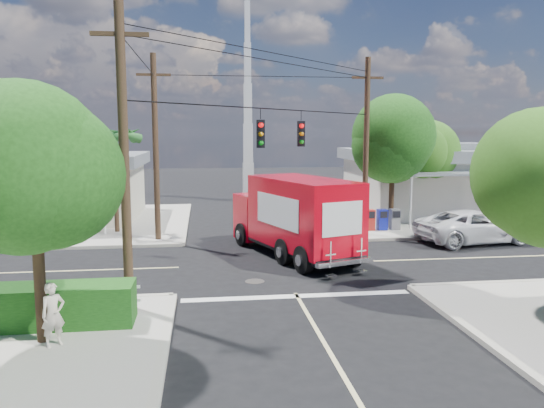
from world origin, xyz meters
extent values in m
plane|color=black|center=(0.00, 0.00, 0.00)|extent=(120.00, 120.00, 0.00)
cube|color=#A8A298|center=(11.00, 11.00, 0.07)|extent=(14.00, 14.00, 0.14)
cube|color=#AAA697|center=(4.00, 11.00, 0.07)|extent=(0.25, 14.00, 0.14)
cube|color=#AAA697|center=(11.00, 4.00, 0.07)|extent=(14.00, 0.25, 0.14)
cube|color=#A8A298|center=(-11.00, 11.00, 0.07)|extent=(14.00, 14.00, 0.14)
cube|color=#AAA697|center=(-4.00, 11.00, 0.07)|extent=(0.25, 14.00, 0.14)
cube|color=#AAA697|center=(-11.00, 4.00, 0.07)|extent=(14.00, 0.25, 0.14)
cube|color=#AAA697|center=(4.00, -11.00, 0.07)|extent=(0.25, 14.00, 0.14)
cube|color=#AAA697|center=(-4.00, -11.00, 0.07)|extent=(0.25, 14.00, 0.14)
cube|color=beige|center=(0.00, 10.00, 0.01)|extent=(0.12, 12.00, 0.01)
cube|color=beige|center=(0.00, -10.00, 0.01)|extent=(0.12, 12.00, 0.01)
cube|color=beige|center=(10.00, 0.00, 0.01)|extent=(12.00, 0.12, 0.01)
cube|color=beige|center=(-10.00, 0.00, 0.01)|extent=(12.00, 0.12, 0.01)
cube|color=silver|center=(0.00, -4.30, 0.01)|extent=(7.50, 0.40, 0.01)
cube|color=beige|center=(12.50, 12.00, 1.84)|extent=(11.00, 8.00, 3.40)
cube|color=gray|center=(12.50, 12.00, 3.89)|extent=(11.80, 8.80, 0.70)
cube|color=gray|center=(12.50, 12.00, 4.39)|extent=(6.05, 4.40, 0.50)
cube|color=gray|center=(12.50, 7.10, 3.04)|extent=(9.90, 1.80, 0.15)
cylinder|color=silver|center=(8.10, 6.30, 1.59)|extent=(0.12, 0.12, 2.90)
cube|color=beige|center=(-12.00, 12.50, 1.74)|extent=(10.00, 8.00, 3.20)
cube|color=gray|center=(-12.00, 12.50, 3.69)|extent=(10.80, 8.80, 0.70)
cube|color=gray|center=(-12.00, 12.50, 4.19)|extent=(5.50, 4.40, 0.50)
cube|color=gray|center=(-12.00, 7.60, 2.84)|extent=(9.00, 1.80, 0.15)
cylinder|color=silver|center=(-8.00, 6.80, 1.49)|extent=(0.12, 0.12, 2.70)
cube|color=silver|center=(0.50, 20.00, 1.50)|extent=(0.80, 0.80, 3.00)
cube|color=silver|center=(0.50, 20.00, 4.50)|extent=(0.70, 0.70, 3.00)
cube|color=silver|center=(0.50, 20.00, 7.50)|extent=(0.60, 0.60, 3.00)
cube|color=silver|center=(0.50, 20.00, 10.50)|extent=(0.50, 0.50, 3.00)
cube|color=silver|center=(0.50, 20.00, 13.50)|extent=(0.40, 0.40, 3.00)
cylinder|color=#422D1C|center=(-7.00, -7.50, 2.00)|extent=(0.28, 0.28, 3.71)
sphere|color=#184611|center=(-7.00, -7.50, 4.32)|extent=(3.71, 3.71, 3.71)
sphere|color=#184611|center=(-7.40, -7.30, 4.55)|extent=(3.02, 3.02, 3.02)
sphere|color=#184611|center=(-6.65, -7.80, 4.20)|extent=(3.25, 3.25, 3.25)
cylinder|color=#422D1C|center=(7.20, 6.80, 2.19)|extent=(0.28, 0.28, 4.10)
sphere|color=#184611|center=(7.20, 6.80, 4.75)|extent=(4.10, 4.10, 4.10)
sphere|color=#184611|center=(6.80, 7.00, 5.00)|extent=(3.33, 3.33, 3.33)
sphere|color=#184611|center=(7.55, 6.50, 4.62)|extent=(3.58, 3.58, 3.58)
cylinder|color=#422D1C|center=(9.80, 9.00, 1.93)|extent=(0.28, 0.28, 3.58)
sphere|color=#326319|center=(9.80, 9.00, 4.17)|extent=(3.58, 3.58, 3.58)
sphere|color=#326319|center=(9.40, 9.20, 4.40)|extent=(2.91, 2.91, 2.91)
sphere|color=#326319|center=(10.15, 8.70, 4.06)|extent=(3.14, 3.14, 3.14)
cylinder|color=#422D1C|center=(-7.50, 7.50, 2.64)|extent=(0.24, 0.24, 5.00)
cone|color=#256026|center=(-6.60, 7.50, 5.24)|extent=(0.50, 2.06, 0.98)
cone|color=#256026|center=(-6.94, 8.20, 5.24)|extent=(1.92, 1.68, 0.98)
cone|color=#256026|center=(-7.70, 8.38, 5.24)|extent=(2.12, 0.95, 0.98)
cone|color=#256026|center=(-8.31, 7.89, 5.24)|extent=(1.34, 2.07, 0.98)
cone|color=#256026|center=(-8.31, 7.11, 5.24)|extent=(1.34, 2.07, 0.98)
cone|color=#256026|center=(-7.70, 6.62, 5.24)|extent=(2.12, 0.95, 0.98)
cone|color=#256026|center=(-6.94, 6.80, 5.24)|extent=(1.92, 1.68, 0.98)
cylinder|color=#422D1C|center=(-9.50, 9.00, 2.44)|extent=(0.24, 0.24, 4.60)
cone|color=#256026|center=(-8.60, 9.00, 4.84)|extent=(0.50, 2.06, 0.98)
cone|color=#256026|center=(-8.94, 9.70, 4.84)|extent=(1.92, 1.68, 0.98)
cone|color=#256026|center=(-9.70, 9.88, 4.84)|extent=(2.12, 0.95, 0.98)
cone|color=#256026|center=(-10.31, 9.39, 4.84)|extent=(1.34, 2.07, 0.98)
cone|color=#256026|center=(-10.31, 8.61, 4.84)|extent=(1.34, 2.07, 0.98)
cone|color=#256026|center=(-9.70, 8.12, 4.84)|extent=(2.12, 0.95, 0.98)
cone|color=#256026|center=(-8.94, 8.30, 4.84)|extent=(1.92, 1.68, 0.98)
cylinder|color=#473321|center=(-5.20, -5.20, 4.50)|extent=(0.28, 0.28, 9.00)
cube|color=#473321|center=(-5.20, -5.20, 8.00)|extent=(1.60, 0.12, 0.12)
cylinder|color=#473321|center=(5.20, 5.20, 4.50)|extent=(0.28, 0.28, 9.00)
cube|color=#473321|center=(5.20, 5.20, 8.00)|extent=(1.60, 0.12, 0.12)
cylinder|color=#473321|center=(-5.20, 5.20, 4.50)|extent=(0.28, 0.28, 9.00)
cube|color=#473321|center=(-5.20, 5.20, 8.00)|extent=(1.60, 0.12, 0.12)
cylinder|color=black|center=(0.00, 0.00, 6.20)|extent=(10.43, 10.43, 0.04)
cube|color=black|center=(-0.80, -0.80, 5.25)|extent=(0.30, 0.24, 1.05)
sphere|color=red|center=(-0.80, -0.94, 5.58)|extent=(0.20, 0.20, 0.20)
cube|color=black|center=(1.10, 1.10, 5.25)|extent=(0.30, 0.24, 1.05)
sphere|color=red|center=(1.10, 0.96, 5.58)|extent=(0.20, 0.20, 0.20)
cube|color=silver|center=(-7.80, -5.60, 0.49)|extent=(5.94, 0.05, 0.08)
cube|color=silver|center=(-7.80, -5.60, 0.89)|extent=(5.94, 0.05, 0.08)
cube|color=silver|center=(-5.00, -5.60, 0.64)|extent=(0.09, 0.06, 1.00)
cube|color=#134311|center=(-8.00, -6.40, 0.69)|extent=(6.20, 1.20, 1.10)
cube|color=#AF221B|center=(5.80, 6.20, 0.69)|extent=(0.50, 0.50, 1.10)
cube|color=#141DA5|center=(6.50, 6.20, 0.69)|extent=(0.50, 0.50, 1.10)
cube|color=slate|center=(7.20, 6.20, 0.69)|extent=(0.50, 0.50, 1.10)
cube|color=black|center=(0.83, 1.47, 0.54)|extent=(4.69, 7.93, 0.24)
cube|color=red|center=(-0.18, 4.27, 1.32)|extent=(2.77, 2.35, 2.15)
cube|color=black|center=(-0.41, 4.92, 1.71)|extent=(2.01, 0.92, 0.93)
cube|color=silver|center=(-0.47, 5.10, 0.63)|extent=(2.15, 0.87, 0.34)
cube|color=red|center=(1.13, 0.64, 2.00)|extent=(4.21, 6.15, 2.83)
cube|color=white|center=(2.29, 1.06, 2.15)|extent=(1.21, 3.31, 1.27)
cube|color=white|center=(-0.04, 0.23, 2.15)|extent=(1.21, 3.31, 1.27)
cube|color=white|center=(2.09, -2.04, 2.15)|extent=(1.66, 0.61, 1.27)
cube|color=silver|center=(2.13, -2.16, 0.54)|extent=(2.29, 1.02, 0.18)
cube|color=silver|center=(1.53, -2.51, 0.93)|extent=(0.43, 0.20, 0.98)
cube|color=silver|center=(2.82, -2.05, 0.93)|extent=(0.43, 0.20, 0.98)
cylinder|color=black|center=(-1.18, 3.76, 0.54)|extent=(0.66, 1.12, 1.07)
cylinder|color=black|center=(0.93, 4.52, 0.54)|extent=(0.66, 1.12, 1.07)
cylinder|color=black|center=(0.73, -1.57, 0.54)|extent=(0.66, 1.12, 1.07)
cylinder|color=black|center=(2.84, -0.81, 0.54)|extent=(0.66, 1.12, 1.07)
imported|color=silver|center=(10.03, 3.00, 0.79)|extent=(6.07, 3.54, 1.59)
imported|color=beige|center=(-6.64, -7.84, 0.93)|extent=(0.69, 0.65, 1.58)
camera|label=1|loc=(-2.98, -20.77, 5.28)|focal=35.00mm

